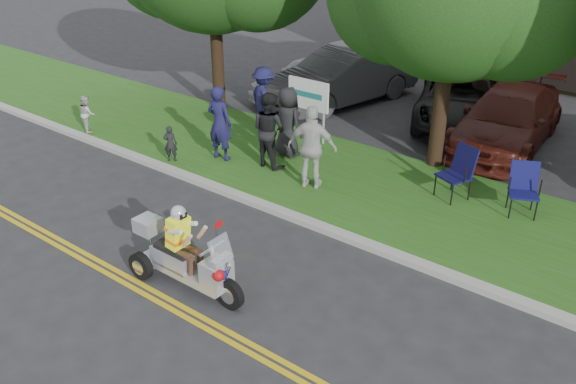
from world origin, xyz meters
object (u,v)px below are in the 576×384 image
Objects in this scene: trike_scooter at (184,259)px; lawn_chair_a at (459,169)px; lawn_chair_b at (524,185)px; parked_car_left at (342,76)px; parked_car_far_left at (309,78)px; spectator_adult_right at (312,147)px; spectator_adult_mid at (269,130)px; parked_car_mid at (462,98)px; spectator_adult_left at (220,123)px; parked_car_right at (507,119)px.

trike_scooter is 6.34m from lawn_chair_a.
parked_car_left is at bearing 124.67° from lawn_chair_b.
parked_car_left is (1.00, 0.38, 0.16)m from parked_car_far_left.
parked_car_far_left reaches higher than lawn_chair_a.
spectator_adult_right is at bearing -49.28° from parked_car_left.
trike_scooter is 10.41m from parked_car_far_left.
spectator_adult_right reaches higher than parked_car_far_left.
spectator_adult_mid is at bearing 111.97° from trike_scooter.
parked_car_far_left is 0.77× the size of parked_car_mid.
parked_car_right is (5.21, 5.41, -0.30)m from spectator_adult_left.
parked_car_mid is at bearing 23.50° from parked_car_left.
lawn_chair_b is 0.58× the size of spectator_adult_left.
lawn_chair_b is 5.82m from spectator_adult_mid.
spectator_adult_right reaches higher than trike_scooter.
trike_scooter is 7.11m from lawn_chair_b.
spectator_adult_left reaches higher than parked_car_far_left.
lawn_chair_b is 0.21× the size of parked_car_right.
spectator_adult_left is 0.37× the size of parked_car_right.
parked_car_left is (-0.13, 5.70, -0.19)m from spectator_adult_left.
spectator_adult_mid is at bearing 167.58° from lawn_chair_b.
spectator_adult_left is at bearing 23.63° from spectator_adult_mid.
lawn_chair_b is 0.59× the size of spectator_adult_mid.
spectator_adult_mid is at bearing -132.09° from parked_car_mid.
lawn_chair_b is at bearing -170.80° from spectator_adult_left.
parked_car_far_left is at bearing 175.01° from lawn_chair_a.
lawn_chair_b is 0.21× the size of parked_car_left.
parked_car_right is at bearing -139.65° from spectator_adult_left.
parked_car_left is (-3.21, 9.90, 0.30)m from trike_scooter.
spectator_adult_mid is 0.36× the size of parked_car_right.
spectator_adult_right is at bearing -118.17° from parked_car_mid.
spectator_adult_right is 5.87m from parked_car_right.
parked_car_far_left is (-4.21, 9.52, 0.14)m from trike_scooter.
spectator_adult_left is 0.36× the size of parked_car_mid.
spectator_adult_left is at bearing -16.25° from spectator_adult_right.
spectator_adult_right reaches higher than spectator_adult_mid.
spectator_adult_mid reaches higher than lawn_chair_a.
lawn_chair_a is 6.93m from parked_car_left.
trike_scooter is at bearing -148.30° from lawn_chair_b.
spectator_adult_right is at bearing -127.23° from lawn_chair_a.
spectator_adult_mid is 6.35m from parked_car_mid.
parked_car_right is (-1.64, 3.59, 0.02)m from lawn_chair_b.
parked_car_left is (-5.63, 4.04, 0.08)m from lawn_chair_a.
parked_car_left reaches higher than parked_car_right.
lawn_chair_b is 0.27× the size of parked_car_far_left.
parked_car_right is at bearing 77.41° from trike_scooter.
lawn_chair_a is at bearing -169.69° from spectator_adult_right.
trike_scooter reaches higher than lawn_chair_a.
parked_car_far_left is at bearing -145.45° from parked_car_left.
parked_car_far_left is 4.79m from parked_car_mid.
parked_car_far_left is at bearing 176.53° from parked_car_right.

